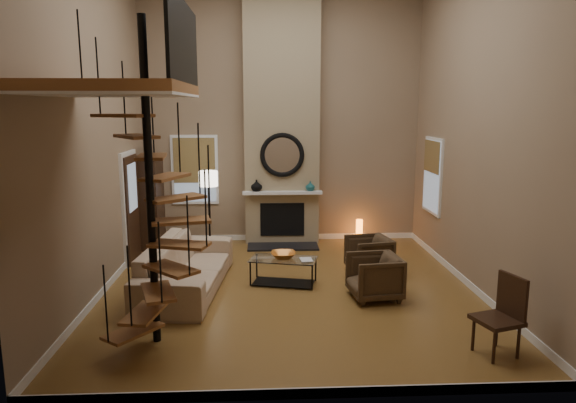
{
  "coord_description": "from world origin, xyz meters",
  "views": [
    {
      "loc": [
        -0.43,
        -8.12,
        2.98
      ],
      "look_at": [
        0.0,
        0.4,
        1.4
      ],
      "focal_mm": 32.35,
      "sensor_mm": 36.0,
      "label": 1
    }
  ],
  "objects_px": {
    "hutch": "(151,203)",
    "armchair_far": "(379,276)",
    "armchair_near": "(372,254)",
    "accent_lamp": "(359,231)",
    "sofa": "(186,266)",
    "floor_lamp": "(208,185)",
    "coffee_table": "(283,268)",
    "side_chair": "(503,313)"
  },
  "relations": [
    {
      "from": "hutch",
      "to": "armchair_far",
      "type": "xyz_separation_m",
      "value": [
        4.18,
        -3.29,
        -0.6
      ]
    },
    {
      "from": "armchair_near",
      "to": "accent_lamp",
      "type": "relative_size",
      "value": 1.39
    },
    {
      "from": "armchair_near",
      "to": "armchair_far",
      "type": "distance_m",
      "value": 1.23
    },
    {
      "from": "hutch",
      "to": "accent_lamp",
      "type": "xyz_separation_m",
      "value": [
        4.5,
        0.09,
        -0.7
      ]
    },
    {
      "from": "sofa",
      "to": "floor_lamp",
      "type": "distance_m",
      "value": 2.31
    },
    {
      "from": "floor_lamp",
      "to": "armchair_far",
      "type": "bearing_deg",
      "value": -42.4
    },
    {
      "from": "armchair_far",
      "to": "coffee_table",
      "type": "xyz_separation_m",
      "value": [
        -1.46,
        0.72,
        -0.07
      ]
    },
    {
      "from": "armchair_near",
      "to": "side_chair",
      "type": "height_order",
      "value": "side_chair"
    },
    {
      "from": "coffee_table",
      "to": "side_chair",
      "type": "relative_size",
      "value": 1.2
    },
    {
      "from": "hutch",
      "to": "floor_lamp",
      "type": "height_order",
      "value": "hutch"
    },
    {
      "from": "floor_lamp",
      "to": "side_chair",
      "type": "relative_size",
      "value": 1.7
    },
    {
      "from": "coffee_table",
      "to": "hutch",
      "type": "bearing_deg",
      "value": 136.56
    },
    {
      "from": "sofa",
      "to": "accent_lamp",
      "type": "distance_m",
      "value": 4.41
    },
    {
      "from": "sofa",
      "to": "side_chair",
      "type": "bearing_deg",
      "value": -115.14
    },
    {
      "from": "accent_lamp",
      "to": "sofa",
      "type": "bearing_deg",
      "value": -140.33
    },
    {
      "from": "floor_lamp",
      "to": "accent_lamp",
      "type": "distance_m",
      "value": 3.49
    },
    {
      "from": "floor_lamp",
      "to": "coffee_table",
      "type": "bearing_deg",
      "value": -53.39
    },
    {
      "from": "coffee_table",
      "to": "side_chair",
      "type": "distance_m",
      "value": 3.66
    },
    {
      "from": "coffee_table",
      "to": "floor_lamp",
      "type": "bearing_deg",
      "value": 126.61
    },
    {
      "from": "accent_lamp",
      "to": "side_chair",
      "type": "relative_size",
      "value": 0.52
    },
    {
      "from": "armchair_far",
      "to": "armchair_near",
      "type": "bearing_deg",
      "value": 166.18
    },
    {
      "from": "armchair_near",
      "to": "accent_lamp",
      "type": "height_order",
      "value": "armchair_near"
    },
    {
      "from": "sofa",
      "to": "coffee_table",
      "type": "relative_size",
      "value": 2.3
    },
    {
      "from": "side_chair",
      "to": "sofa",
      "type": "bearing_deg",
      "value": 149.2
    },
    {
      "from": "sofa",
      "to": "coffee_table",
      "type": "xyz_separation_m",
      "value": [
        1.6,
        0.15,
        -0.11
      ]
    },
    {
      "from": "sofa",
      "to": "armchair_far",
      "type": "bearing_deg",
      "value": -94.78
    },
    {
      "from": "sofa",
      "to": "armchair_near",
      "type": "height_order",
      "value": "sofa"
    },
    {
      "from": "armchair_far",
      "to": "sofa",
      "type": "bearing_deg",
      "value": -106.98
    },
    {
      "from": "sofa",
      "to": "accent_lamp",
      "type": "xyz_separation_m",
      "value": [
        3.39,
        2.81,
        -0.15
      ]
    },
    {
      "from": "sofa",
      "to": "coffee_table",
      "type": "distance_m",
      "value": 1.62
    },
    {
      "from": "sofa",
      "to": "side_chair",
      "type": "height_order",
      "value": "side_chair"
    },
    {
      "from": "hutch",
      "to": "sofa",
      "type": "height_order",
      "value": "hutch"
    },
    {
      "from": "hutch",
      "to": "coffee_table",
      "type": "xyz_separation_m",
      "value": [
        2.72,
        -2.57,
        -0.67
      ]
    },
    {
      "from": "hutch",
      "to": "sofa",
      "type": "xyz_separation_m",
      "value": [
        1.11,
        -2.73,
        -0.55
      ]
    },
    {
      "from": "sofa",
      "to": "floor_lamp",
      "type": "xyz_separation_m",
      "value": [
        0.19,
        2.06,
        1.02
      ]
    },
    {
      "from": "hutch",
      "to": "side_chair",
      "type": "relative_size",
      "value": 2.04
    },
    {
      "from": "armchair_near",
      "to": "floor_lamp",
      "type": "xyz_separation_m",
      "value": [
        -3.03,
        1.41,
        1.06
      ]
    },
    {
      "from": "hutch",
      "to": "floor_lamp",
      "type": "distance_m",
      "value": 1.53
    },
    {
      "from": "coffee_table",
      "to": "floor_lamp",
      "type": "xyz_separation_m",
      "value": [
        -1.42,
        1.91,
        1.13
      ]
    },
    {
      "from": "coffee_table",
      "to": "side_chair",
      "type": "bearing_deg",
      "value": -45.94
    },
    {
      "from": "hutch",
      "to": "armchair_far",
      "type": "distance_m",
      "value": 5.35
    },
    {
      "from": "coffee_table",
      "to": "armchair_near",
      "type": "bearing_deg",
      "value": 17.11
    }
  ]
}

